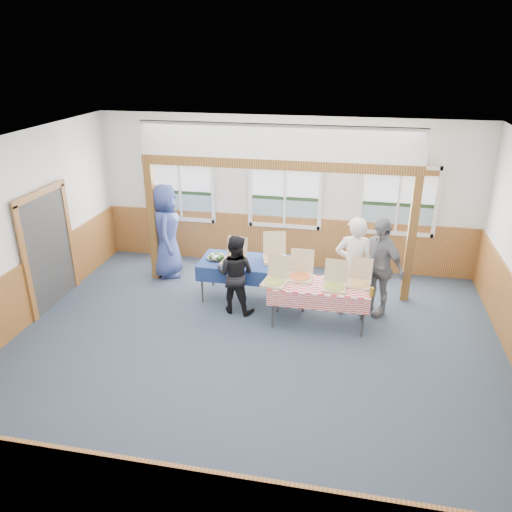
{
  "coord_description": "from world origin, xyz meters",
  "views": [
    {
      "loc": [
        1.38,
        -6.56,
        4.49
      ],
      "look_at": [
        -0.13,
        1.0,
        1.21
      ],
      "focal_mm": 35.0,
      "sensor_mm": 36.0,
      "label": 1
    }
  ],
  "objects_px": {
    "table_left": "(256,264)",
    "person_grey": "(378,266)",
    "man_blue": "(166,231)",
    "table_right": "(319,288)",
    "woman_black": "(235,274)",
    "woman_white": "(354,266)"
  },
  "relations": [
    {
      "from": "table_right",
      "to": "person_grey",
      "type": "xyz_separation_m",
      "value": [
        0.97,
        0.65,
        0.2
      ]
    },
    {
      "from": "table_left",
      "to": "table_right",
      "type": "distance_m",
      "value": 1.45
    },
    {
      "from": "woman_white",
      "to": "table_right",
      "type": "bearing_deg",
      "value": 41.44
    },
    {
      "from": "person_grey",
      "to": "table_right",
      "type": "bearing_deg",
      "value": -104.31
    },
    {
      "from": "woman_black",
      "to": "person_grey",
      "type": "xyz_separation_m",
      "value": [
        2.48,
        0.47,
        0.17
      ]
    },
    {
      "from": "man_blue",
      "to": "person_grey",
      "type": "xyz_separation_m",
      "value": [
        4.24,
        -0.78,
        -0.08
      ]
    },
    {
      "from": "table_left",
      "to": "person_grey",
      "type": "xyz_separation_m",
      "value": [
        2.22,
        -0.08,
        0.19
      ]
    },
    {
      "from": "table_left",
      "to": "man_blue",
      "type": "height_order",
      "value": "man_blue"
    },
    {
      "from": "table_left",
      "to": "person_grey",
      "type": "distance_m",
      "value": 2.23
    },
    {
      "from": "person_grey",
      "to": "woman_white",
      "type": "bearing_deg",
      "value": -120.6
    },
    {
      "from": "table_right",
      "to": "woman_white",
      "type": "distance_m",
      "value": 0.78
    },
    {
      "from": "woman_white",
      "to": "person_grey",
      "type": "height_order",
      "value": "woman_white"
    },
    {
      "from": "table_left",
      "to": "woman_black",
      "type": "bearing_deg",
      "value": -134.17
    },
    {
      "from": "table_left",
      "to": "man_blue",
      "type": "relative_size",
      "value": 1.15
    },
    {
      "from": "man_blue",
      "to": "person_grey",
      "type": "height_order",
      "value": "man_blue"
    },
    {
      "from": "table_right",
      "to": "woman_white",
      "type": "height_order",
      "value": "woman_white"
    },
    {
      "from": "table_right",
      "to": "person_grey",
      "type": "bearing_deg",
      "value": 11.85
    },
    {
      "from": "table_right",
      "to": "man_blue",
      "type": "relative_size",
      "value": 0.94
    },
    {
      "from": "woman_black",
      "to": "person_grey",
      "type": "bearing_deg",
      "value": -160.16
    },
    {
      "from": "table_right",
      "to": "woman_black",
      "type": "relative_size",
      "value": 1.26
    },
    {
      "from": "table_left",
      "to": "person_grey",
      "type": "relative_size",
      "value": 1.26
    },
    {
      "from": "table_left",
      "to": "table_right",
      "type": "bearing_deg",
      "value": -49.43
    }
  ]
}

